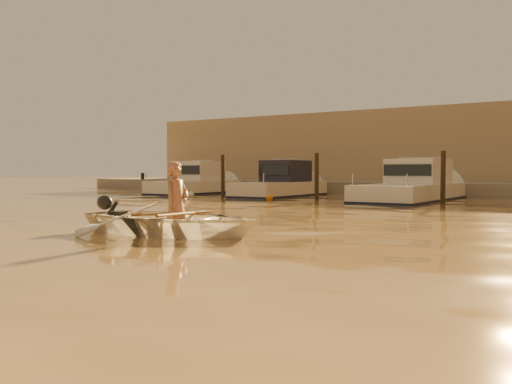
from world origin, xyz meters
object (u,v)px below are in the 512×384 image
Objects in this scene: dinghy at (173,220)px; moored_boat_0 at (195,182)px; person at (177,206)px; moored_boat_1 at (280,183)px; moored_boat_2 at (413,185)px.

dinghy is 19.49m from moored_boat_0.
moored_boat_1 is (-6.89, 15.21, 0.05)m from person.
moored_boat_0 is (-12.28, 15.21, 0.05)m from person.
moored_boat_1 is 6.62m from moored_boat_2.
person is 15.21m from moored_boat_2.
moored_boat_0 is at bearing 35.84° from dinghy.
moored_boat_2 is at bearing 0.00° from moored_boat_0.
person is at bearing -88.96° from moored_boat_2.
moored_boat_1 is 0.76× the size of moored_boat_2.
person is 0.26× the size of moored_boat_0.
dinghy is 16.67m from moored_boat_1.
dinghy is 0.31m from person.
person is 0.27× the size of moored_boat_1.
dinghy is at bearing -51.33° from moored_boat_0.
moored_boat_1 reaches higher than person.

